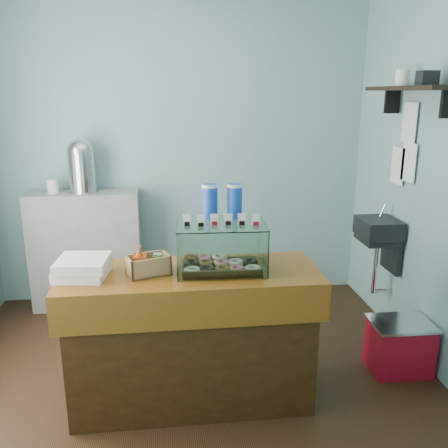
{
  "coord_description": "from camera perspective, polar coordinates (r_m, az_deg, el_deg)",
  "views": [
    {
      "loc": [
        -0.12,
        -3.0,
        1.97
      ],
      "look_at": [
        0.22,
        -0.15,
        1.17
      ],
      "focal_mm": 38.0,
      "sensor_mm": 36.0,
      "label": 1
    }
  ],
  "objects": [
    {
      "name": "condiment_crate",
      "position": [
        2.91,
        -9.28,
        -4.78
      ],
      "size": [
        0.29,
        0.22,
        0.19
      ],
      "rotation": [
        0.0,
        0.0,
        0.34
      ],
      "color": "#AD8056",
      "rests_on": "counter"
    },
    {
      "name": "pastry_boxes",
      "position": [
        2.97,
        -16.64,
        -5.02
      ],
      "size": [
        0.33,
        0.33,
        0.12
      ],
      "rotation": [
        0.0,
        0.0,
        -0.14
      ],
      "color": "white",
      "rests_on": "counter"
    },
    {
      "name": "back_shelf",
      "position": [
        4.62,
        -16.19,
        -3.02
      ],
      "size": [
        1.0,
        0.32,
        1.1
      ],
      "primitive_type": "cube",
      "color": "#959597",
      "rests_on": "ground"
    },
    {
      "name": "room_shell",
      "position": [
        3.03,
        -4.09,
        10.49
      ],
      "size": [
        3.54,
        3.04,
        2.82
      ],
      "color": "#7AA9B3",
      "rests_on": "ground"
    },
    {
      "name": "counter",
      "position": [
        3.14,
        -3.89,
        -13.28
      ],
      "size": [
        1.6,
        0.6,
        0.9
      ],
      "color": "#47230D",
      "rests_on": "ground"
    },
    {
      "name": "red_cooler",
      "position": [
        3.78,
        20.31,
        -13.59
      ],
      "size": [
        0.44,
        0.34,
        0.38
      ],
      "rotation": [
        0.0,
        0.0,
        -0.02
      ],
      "color": "#B00E21",
      "rests_on": "ground"
    },
    {
      "name": "ground",
      "position": [
        3.59,
        -3.97,
        -17.75
      ],
      "size": [
        3.5,
        3.5,
        0.0
      ],
      "primitive_type": "plane",
      "color": "black",
      "rests_on": "ground"
    },
    {
      "name": "display_case",
      "position": [
        2.96,
        -0.44,
        -2.14
      ],
      "size": [
        0.56,
        0.42,
        0.52
      ],
      "rotation": [
        0.0,
        0.0,
        -0.04
      ],
      "color": "#362210",
      "rests_on": "counter"
    },
    {
      "name": "coffee_urn",
      "position": [
        4.44,
        -16.76,
        6.89
      ],
      "size": [
        0.26,
        0.26,
        0.48
      ],
      "color": "silver",
      "rests_on": "back_shelf"
    }
  ]
}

